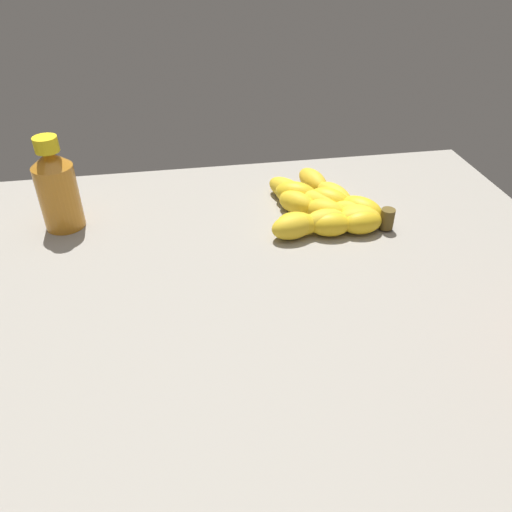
% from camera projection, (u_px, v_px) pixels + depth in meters
% --- Properties ---
extents(ground_plane, '(0.92, 0.68, 0.04)m').
position_uv_depth(ground_plane, '(242.00, 294.00, 0.64)').
color(ground_plane, gray).
extents(banana_bunch, '(0.18, 0.20, 0.04)m').
position_uv_depth(banana_bunch, '(328.00, 208.00, 0.75)').
color(banana_bunch, yellow).
rests_on(banana_bunch, ground_plane).
extents(honey_bottle, '(0.06, 0.06, 0.14)m').
position_uv_depth(honey_bottle, '(57.00, 188.00, 0.70)').
color(honey_bottle, orange).
rests_on(honey_bottle, ground_plane).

